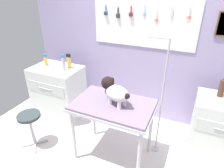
% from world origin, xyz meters
% --- Properties ---
extents(ground, '(4.40, 4.00, 0.04)m').
position_xyz_m(ground, '(0.00, 0.00, -0.02)').
color(ground, silver).
extents(rear_wall_panel, '(4.00, 0.11, 2.30)m').
position_xyz_m(rear_wall_panel, '(0.00, 1.28, 1.16)').
color(rear_wall_panel, '#998CB7').
rests_on(rear_wall_panel, ground).
extents(grooming_table, '(0.98, 0.64, 0.83)m').
position_xyz_m(grooming_table, '(-0.03, 0.16, 0.74)').
color(grooming_table, '#B7B7BC').
rests_on(grooming_table, ground).
extents(grooming_arm, '(0.30, 0.11, 1.59)m').
position_xyz_m(grooming_arm, '(0.47, 0.50, 0.74)').
color(grooming_arm, '#B7B7BC').
rests_on(grooming_arm, ground).
extents(dog, '(0.42, 0.29, 0.31)m').
position_xyz_m(dog, '(-0.02, 0.17, 0.99)').
color(dog, white).
rests_on(dog, grooming_table).
extents(counter_left, '(0.80, 0.58, 0.88)m').
position_xyz_m(counter_left, '(-1.28, 0.67, 0.44)').
color(counter_left, silver).
rests_on(counter_left, ground).
extents(cabinet_right, '(0.68, 0.54, 0.84)m').
position_xyz_m(cabinet_right, '(1.22, 0.74, 0.42)').
color(cabinet_right, silver).
rests_on(cabinet_right, ground).
extents(stool, '(0.30, 0.30, 0.53)m').
position_xyz_m(stool, '(-1.14, -0.14, 0.43)').
color(stool, '#9E9EA3').
rests_on(stool, ground).
extents(spray_bottle_tall, '(0.05, 0.05, 0.25)m').
position_xyz_m(spray_bottle_tall, '(-1.11, 0.67, 0.99)').
color(spray_bottle_tall, '#B6B1BB').
rests_on(spray_bottle_tall, counter_left).
extents(pump_bottle_white, '(0.07, 0.07, 0.23)m').
position_xyz_m(pump_bottle_white, '(-1.07, 0.77, 0.98)').
color(pump_bottle_white, gold).
rests_on(pump_bottle_white, counter_left).
extents(shampoo_bottle, '(0.06, 0.06, 0.20)m').
position_xyz_m(shampoo_bottle, '(-1.49, 0.70, 0.97)').
color(shampoo_bottle, gold).
rests_on(shampoo_bottle, counter_left).
extents(soda_bottle, '(0.07, 0.07, 0.26)m').
position_xyz_m(soda_bottle, '(1.13, 0.84, 0.96)').
color(soda_bottle, '#4C2B1F').
rests_on(soda_bottle, cabinet_right).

